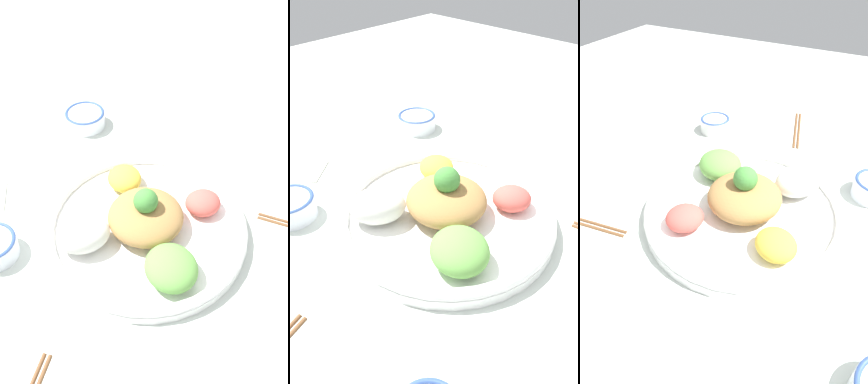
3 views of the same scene
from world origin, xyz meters
TOP-DOWN VIEW (x-y plane):
  - ground_plane at (0.00, 0.00)m, footprint 2.40×2.40m
  - salad_platter at (0.01, -0.03)m, footprint 0.39×0.39m
  - sauce_bowl_dark at (0.23, -0.30)m, footprint 0.08×0.08m
  - chopsticks_pair_near at (0.03, -0.42)m, footprint 0.07×0.20m

SIDE VIEW (x-z plane):
  - ground_plane at x=0.00m, z-range 0.00..0.00m
  - chopsticks_pair_near at x=0.03m, z-range 0.00..0.01m
  - sauce_bowl_dark at x=0.23m, z-range 0.00..0.04m
  - salad_platter at x=0.01m, z-range -0.03..0.09m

